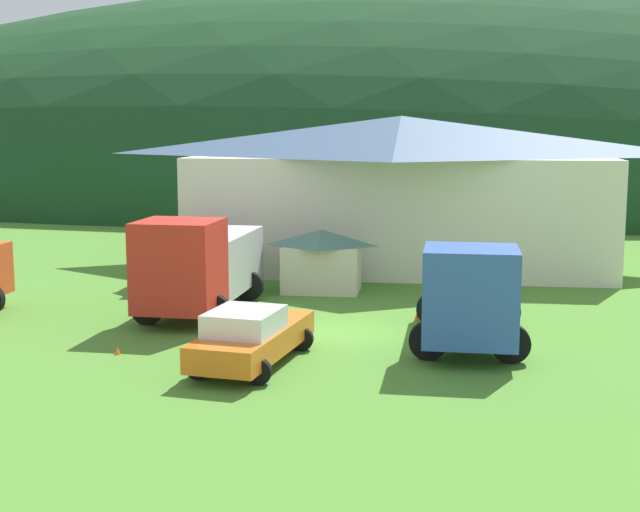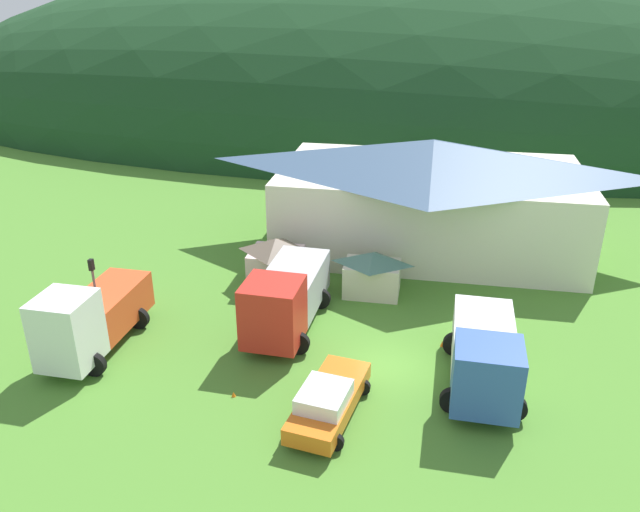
{
  "view_description": "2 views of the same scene",
  "coord_description": "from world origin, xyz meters",
  "px_view_note": "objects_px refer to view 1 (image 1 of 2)",
  "views": [
    {
      "loc": [
        3.05,
        -27.19,
        6.67
      ],
      "look_at": [
        -1.06,
        3.81,
        1.89
      ],
      "focal_mm": 49.54,
      "sensor_mm": 36.0,
      "label": 1
    },
    {
      "loc": [
        1.42,
        -23.75,
        15.9
      ],
      "look_at": [
        -4.25,
        6.72,
        2.1
      ],
      "focal_mm": 35.2,
      "sensor_mm": 36.0,
      "label": 2
    }
  ],
  "objects_px": {
    "depot_building": "(400,188)",
    "service_pickup_orange": "(251,336)",
    "play_shed_cream": "(322,260)",
    "play_shed_pink": "(190,252)",
    "traffic_cone_mid_row": "(416,321)",
    "crane_truck_red": "(199,263)",
    "box_truck_blue": "(470,292)",
    "traffic_cone_near_pickup": "(118,354)"
  },
  "relations": [
    {
      "from": "depot_building",
      "to": "service_pickup_orange",
      "type": "relative_size",
      "value": 3.62
    },
    {
      "from": "depot_building",
      "to": "play_shed_cream",
      "type": "bearing_deg",
      "value": -110.6
    },
    {
      "from": "play_shed_pink",
      "to": "service_pickup_orange",
      "type": "relative_size",
      "value": 0.56
    },
    {
      "from": "traffic_cone_mid_row",
      "to": "play_shed_cream",
      "type": "bearing_deg",
      "value": 129.15
    },
    {
      "from": "crane_truck_red",
      "to": "traffic_cone_mid_row",
      "type": "xyz_separation_m",
      "value": [
        7.59,
        -0.24,
        -1.78
      ]
    },
    {
      "from": "crane_truck_red",
      "to": "service_pickup_orange",
      "type": "height_order",
      "value": "crane_truck_red"
    },
    {
      "from": "service_pickup_orange",
      "to": "traffic_cone_mid_row",
      "type": "bearing_deg",
      "value": 153.79
    },
    {
      "from": "depot_building",
      "to": "play_shed_cream",
      "type": "distance_m",
      "value": 8.16
    },
    {
      "from": "box_truck_blue",
      "to": "service_pickup_orange",
      "type": "xyz_separation_m",
      "value": [
        -6.02,
        -3.12,
        -0.8
      ]
    },
    {
      "from": "box_truck_blue",
      "to": "service_pickup_orange",
      "type": "relative_size",
      "value": 1.31
    },
    {
      "from": "crane_truck_red",
      "to": "service_pickup_orange",
      "type": "relative_size",
      "value": 1.38
    },
    {
      "from": "play_shed_cream",
      "to": "play_shed_pink",
      "type": "height_order",
      "value": "play_shed_pink"
    },
    {
      "from": "box_truck_blue",
      "to": "traffic_cone_near_pickup",
      "type": "relative_size",
      "value": 15.59
    },
    {
      "from": "crane_truck_red",
      "to": "traffic_cone_mid_row",
      "type": "bearing_deg",
      "value": 90.72
    },
    {
      "from": "depot_building",
      "to": "service_pickup_orange",
      "type": "height_order",
      "value": "depot_building"
    },
    {
      "from": "play_shed_cream",
      "to": "crane_truck_red",
      "type": "height_order",
      "value": "crane_truck_red"
    },
    {
      "from": "play_shed_pink",
      "to": "traffic_cone_near_pickup",
      "type": "distance_m",
      "value": 10.42
    },
    {
      "from": "service_pickup_orange",
      "to": "traffic_cone_mid_row",
      "type": "distance_m",
      "value": 7.6
    },
    {
      "from": "depot_building",
      "to": "play_shed_pink",
      "type": "relative_size",
      "value": 6.52
    },
    {
      "from": "play_shed_pink",
      "to": "play_shed_cream",
      "type": "bearing_deg",
      "value": -0.27
    },
    {
      "from": "depot_building",
      "to": "box_truck_blue",
      "type": "bearing_deg",
      "value": -79.74
    },
    {
      "from": "depot_building",
      "to": "play_shed_cream",
      "type": "relative_size",
      "value": 6.17
    },
    {
      "from": "depot_building",
      "to": "play_shed_pink",
      "type": "xyz_separation_m",
      "value": [
        -8.11,
        -7.3,
        -2.1
      ]
    },
    {
      "from": "service_pickup_orange",
      "to": "traffic_cone_near_pickup",
      "type": "relative_size",
      "value": 11.88
    },
    {
      "from": "play_shed_pink",
      "to": "traffic_cone_near_pickup",
      "type": "height_order",
      "value": "play_shed_pink"
    },
    {
      "from": "play_shed_cream",
      "to": "crane_truck_red",
      "type": "distance_m",
      "value": 5.87
    },
    {
      "from": "play_shed_pink",
      "to": "depot_building",
      "type": "bearing_deg",
      "value": 42.0
    },
    {
      "from": "traffic_cone_near_pickup",
      "to": "depot_building",
      "type": "bearing_deg",
      "value": 67.28
    },
    {
      "from": "box_truck_blue",
      "to": "traffic_cone_mid_row",
      "type": "bearing_deg",
      "value": -150.32
    },
    {
      "from": "service_pickup_orange",
      "to": "traffic_cone_mid_row",
      "type": "relative_size",
      "value": 10.01
    },
    {
      "from": "crane_truck_red",
      "to": "box_truck_blue",
      "type": "xyz_separation_m",
      "value": [
        9.22,
        -3.28,
        -0.16
      ]
    },
    {
      "from": "depot_building",
      "to": "play_shed_pink",
      "type": "height_order",
      "value": "depot_building"
    },
    {
      "from": "play_shed_cream",
      "to": "play_shed_pink",
      "type": "relative_size",
      "value": 1.06
    },
    {
      "from": "service_pickup_orange",
      "to": "play_shed_cream",
      "type": "bearing_deg",
      "value": -173.47
    },
    {
      "from": "play_shed_pink",
      "to": "traffic_cone_mid_row",
      "type": "xyz_separation_m",
      "value": [
        9.22,
        -4.77,
        -1.47
      ]
    },
    {
      "from": "play_shed_pink",
      "to": "traffic_cone_near_pickup",
      "type": "xyz_separation_m",
      "value": [
        0.75,
        -10.29,
        -1.47
      ]
    },
    {
      "from": "traffic_cone_near_pickup",
      "to": "box_truck_blue",
      "type": "bearing_deg",
      "value": 13.85
    },
    {
      "from": "traffic_cone_mid_row",
      "to": "traffic_cone_near_pickup",
      "type": "bearing_deg",
      "value": -146.9
    },
    {
      "from": "box_truck_blue",
      "to": "service_pickup_orange",
      "type": "distance_m",
      "value": 6.82
    },
    {
      "from": "depot_building",
      "to": "crane_truck_red",
      "type": "bearing_deg",
      "value": -118.74
    },
    {
      "from": "traffic_cone_near_pickup",
      "to": "traffic_cone_mid_row",
      "type": "xyz_separation_m",
      "value": [
        8.48,
        5.52,
        0.0
      ]
    },
    {
      "from": "play_shed_cream",
      "to": "box_truck_blue",
      "type": "bearing_deg",
      "value": -54.79
    }
  ]
}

